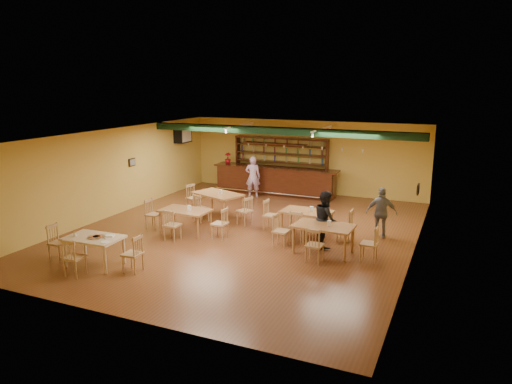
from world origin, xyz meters
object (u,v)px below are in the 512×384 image
at_px(patron_bar, 253,177).
at_px(dining_table_a, 218,205).
at_px(bar_counter, 275,181).
at_px(dining_table_c, 186,221).
at_px(dining_table_d, 323,239).
at_px(patron_right_a, 325,219).
at_px(near_table, 94,251).
at_px(dining_table_b, 307,223).

bearing_deg(patron_bar, dining_table_a, 76.32).
xyz_separation_m(bar_counter, dining_table_a, (-0.54, -4.00, -0.15)).
height_order(dining_table_c, patron_bar, patron_bar).
bearing_deg(bar_counter, dining_table_d, -57.98).
bearing_deg(dining_table_d, dining_table_a, 157.15).
distance_m(dining_table_c, patron_right_a, 4.29).
bearing_deg(dining_table_d, dining_table_c, -177.88).
xyz_separation_m(dining_table_a, near_table, (-0.75, -5.18, -0.04)).
height_order(dining_table_a, near_table, dining_table_a).
xyz_separation_m(bar_counter, dining_table_d, (3.76, -6.01, -0.17)).
relative_size(dining_table_c, patron_right_a, 0.93).
xyz_separation_m(dining_table_d, patron_right_a, (-0.11, 0.57, 0.41)).
distance_m(dining_table_b, near_table, 6.15).
bearing_deg(patron_right_a, near_table, 100.06).
bearing_deg(bar_counter, dining_table_b, -58.48).
relative_size(bar_counter, dining_table_c, 3.51).
height_order(dining_table_d, near_table, dining_table_d).
height_order(dining_table_b, dining_table_c, dining_table_c).
relative_size(dining_table_b, patron_right_a, 0.93).
relative_size(dining_table_d, patron_right_a, 0.98).
distance_m(dining_table_c, dining_table_d, 4.35).
height_order(bar_counter, dining_table_d, bar_counter).
distance_m(bar_counter, patron_right_a, 6.56).
relative_size(dining_table_b, dining_table_c, 1.00).
bearing_deg(patron_right_a, patron_bar, 15.80).
bearing_deg(near_table, dining_table_c, 75.11).
bearing_deg(patron_bar, near_table, 70.09).
height_order(dining_table_a, patron_right_a, patron_right_a).
height_order(dining_table_d, patron_bar, patron_bar).
distance_m(dining_table_a, patron_bar, 3.20).
distance_m(bar_counter, patron_bar, 1.07).
bearing_deg(dining_table_a, patron_right_a, 0.21).
distance_m(bar_counter, dining_table_b, 5.45).
bearing_deg(patron_bar, dining_table_d, 114.89).
height_order(bar_counter, dining_table_c, bar_counter).
relative_size(dining_table_c, near_table, 1.07).
distance_m(dining_table_c, near_table, 3.26).
relative_size(dining_table_c, patron_bar, 0.91).
bearing_deg(dining_table_a, dining_table_c, -72.09).
distance_m(near_table, patron_right_a, 6.21).
distance_m(dining_table_a, near_table, 5.24).
xyz_separation_m(dining_table_b, dining_table_d, (0.91, -1.37, 0.02)).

